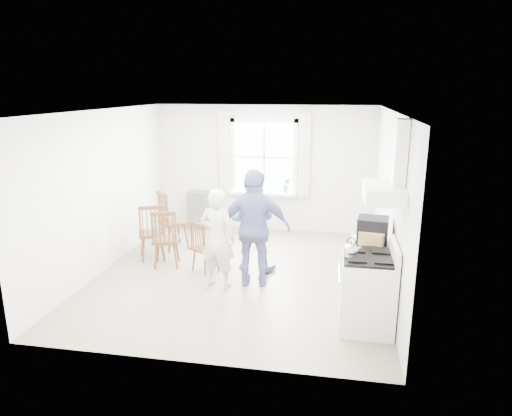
{
  "coord_description": "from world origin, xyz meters",
  "views": [
    {
      "loc": [
        1.46,
        -6.72,
        2.92
      ],
      "look_at": [
        0.23,
        0.2,
        1.07
      ],
      "focal_mm": 32.0,
      "sensor_mm": 36.0,
      "label": 1
    }
  ],
  "objects_px": {
    "gas_stove": "(367,291)",
    "low_cabinet": "(369,272)",
    "windsor_chair_a": "(165,233)",
    "windsor_chair_b": "(201,242)",
    "person_right": "(255,228)",
    "stereo_stack": "(373,230)",
    "windsor_chair_c": "(151,227)",
    "person_mid": "(252,221)",
    "person_left": "(217,238)"
  },
  "relations": [
    {
      "from": "windsor_chair_a",
      "to": "person_right",
      "type": "xyz_separation_m",
      "value": [
        1.58,
        -0.4,
        0.29
      ]
    },
    {
      "from": "low_cabinet",
      "to": "person_mid",
      "type": "xyz_separation_m",
      "value": [
        -1.82,
        0.91,
        0.38
      ]
    },
    {
      "from": "gas_stove",
      "to": "stereo_stack",
      "type": "distance_m",
      "value": 0.87
    },
    {
      "from": "gas_stove",
      "to": "person_mid",
      "type": "xyz_separation_m",
      "value": [
        -1.75,
        1.61,
        0.35
      ]
    },
    {
      "from": "low_cabinet",
      "to": "stereo_stack",
      "type": "bearing_deg",
      "value": -88.93
    },
    {
      "from": "stereo_stack",
      "to": "person_left",
      "type": "distance_m",
      "value": 2.25
    },
    {
      "from": "person_mid",
      "to": "person_right",
      "type": "bearing_deg",
      "value": 108.45
    },
    {
      "from": "low_cabinet",
      "to": "windsor_chair_a",
      "type": "relative_size",
      "value": 0.9
    },
    {
      "from": "low_cabinet",
      "to": "person_right",
      "type": "xyz_separation_m",
      "value": [
        -1.67,
        0.31,
        0.45
      ]
    },
    {
      "from": "stereo_stack",
      "to": "person_mid",
      "type": "relative_size",
      "value": 0.26
    },
    {
      "from": "person_left",
      "to": "person_mid",
      "type": "height_order",
      "value": "person_mid"
    },
    {
      "from": "low_cabinet",
      "to": "person_left",
      "type": "distance_m",
      "value": 2.24
    },
    {
      "from": "stereo_stack",
      "to": "windsor_chair_a",
      "type": "xyz_separation_m",
      "value": [
        -3.25,
        0.78,
        -0.47
      ]
    },
    {
      "from": "gas_stove",
      "to": "low_cabinet",
      "type": "xyz_separation_m",
      "value": [
        0.07,
        0.7,
        -0.03
      ]
    },
    {
      "from": "windsor_chair_a",
      "to": "windsor_chair_c",
      "type": "relative_size",
      "value": 0.98
    },
    {
      "from": "person_left",
      "to": "person_mid",
      "type": "relative_size",
      "value": 0.91
    },
    {
      "from": "stereo_stack",
      "to": "person_left",
      "type": "relative_size",
      "value": 0.29
    },
    {
      "from": "windsor_chair_b",
      "to": "windsor_chair_c",
      "type": "xyz_separation_m",
      "value": [
        -0.98,
        0.37,
        0.09
      ]
    },
    {
      "from": "windsor_chair_c",
      "to": "person_mid",
      "type": "relative_size",
      "value": 0.61
    },
    {
      "from": "gas_stove",
      "to": "person_right",
      "type": "bearing_deg",
      "value": 147.7
    },
    {
      "from": "person_left",
      "to": "stereo_stack",
      "type": "bearing_deg",
      "value": -176.33
    },
    {
      "from": "gas_stove",
      "to": "low_cabinet",
      "type": "distance_m",
      "value": 0.7
    },
    {
      "from": "low_cabinet",
      "to": "windsor_chair_b",
      "type": "relative_size",
      "value": 1.04
    },
    {
      "from": "windsor_chair_a",
      "to": "person_right",
      "type": "height_order",
      "value": "person_right"
    },
    {
      "from": "person_right",
      "to": "windsor_chair_a",
      "type": "bearing_deg",
      "value": -20.38
    },
    {
      "from": "windsor_chair_a",
      "to": "person_mid",
      "type": "distance_m",
      "value": 1.46
    },
    {
      "from": "windsor_chair_a",
      "to": "windsor_chair_c",
      "type": "bearing_deg",
      "value": 142.05
    },
    {
      "from": "low_cabinet",
      "to": "person_right",
      "type": "bearing_deg",
      "value": 169.44
    },
    {
      "from": "gas_stove",
      "to": "stereo_stack",
      "type": "xyz_separation_m",
      "value": [
        0.07,
        0.63,
        0.59
      ]
    },
    {
      "from": "stereo_stack",
      "to": "windsor_chair_b",
      "type": "xyz_separation_m",
      "value": [
        -2.61,
        0.68,
        -0.55
      ]
    },
    {
      "from": "windsor_chair_a",
      "to": "windsor_chair_b",
      "type": "bearing_deg",
      "value": -8.97
    },
    {
      "from": "windsor_chair_c",
      "to": "gas_stove",
      "type": "bearing_deg",
      "value": -25.43
    },
    {
      "from": "gas_stove",
      "to": "windsor_chair_a",
      "type": "distance_m",
      "value": 3.48
    },
    {
      "from": "stereo_stack",
      "to": "windsor_chair_b",
      "type": "distance_m",
      "value": 2.75
    },
    {
      "from": "gas_stove",
      "to": "person_right",
      "type": "relative_size",
      "value": 0.62
    },
    {
      "from": "windsor_chair_a",
      "to": "person_mid",
      "type": "bearing_deg",
      "value": 8.04
    },
    {
      "from": "low_cabinet",
      "to": "windsor_chair_c",
      "type": "distance_m",
      "value": 3.73
    },
    {
      "from": "stereo_stack",
      "to": "windsor_chair_a",
      "type": "relative_size",
      "value": 0.44
    },
    {
      "from": "low_cabinet",
      "to": "person_right",
      "type": "distance_m",
      "value": 1.76
    },
    {
      "from": "gas_stove",
      "to": "person_mid",
      "type": "bearing_deg",
      "value": 137.41
    },
    {
      "from": "person_left",
      "to": "person_mid",
      "type": "distance_m",
      "value": 0.84
    },
    {
      "from": "person_mid",
      "to": "low_cabinet",
      "type": "bearing_deg",
      "value": 157.56
    },
    {
      "from": "person_mid",
      "to": "windsor_chair_c",
      "type": "bearing_deg",
      "value": 2.03
    },
    {
      "from": "windsor_chair_b",
      "to": "person_left",
      "type": "xyz_separation_m",
      "value": [
        0.4,
        -0.44,
        0.23
      ]
    },
    {
      "from": "low_cabinet",
      "to": "windsor_chair_c",
      "type": "relative_size",
      "value": 0.89
    },
    {
      "from": "stereo_stack",
      "to": "person_mid",
      "type": "height_order",
      "value": "person_mid"
    },
    {
      "from": "windsor_chair_a",
      "to": "windsor_chair_b",
      "type": "distance_m",
      "value": 0.66
    },
    {
      "from": "low_cabinet",
      "to": "gas_stove",
      "type": "bearing_deg",
      "value": -95.68
    },
    {
      "from": "windsor_chair_a",
      "to": "person_left",
      "type": "xyz_separation_m",
      "value": [
        1.04,
        -0.54,
        0.15
      ]
    },
    {
      "from": "person_right",
      "to": "windsor_chair_b",
      "type": "bearing_deg",
      "value": -23.77
    }
  ]
}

